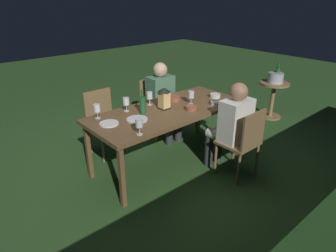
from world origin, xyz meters
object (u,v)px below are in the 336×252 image
Objects in this scene: chair_side_left_b at (104,119)px; person_in_cream at (231,124)px; wine_glass_e at (149,96)px; ice_bucket at (276,77)px; side_table at (273,94)px; person_in_green at (163,98)px; chair_side_right_a at (243,141)px; green_bottle_on_table at (143,105)px; chair_side_left_a at (155,104)px; wine_glass_b at (126,102)px; bowl_olives at (215,96)px; plate_b at (109,123)px; bowl_dip at (174,98)px; wine_glass_d at (139,124)px; plate_a at (137,119)px; dining_table at (168,113)px; bowl_salad at (191,108)px; wine_glass_a at (191,95)px; bowl_bread at (215,103)px; lantern_centerpiece at (164,97)px; wine_glass_c at (97,109)px.

person_in_cream is at bearing 122.00° from chair_side_left_b.
ice_bucket reaches higher than wine_glass_e.
person_in_green is at bearing -17.89° from side_table.
green_bottle_on_table is at bearing -49.50° from chair_side_right_a.
wine_glass_b is (0.87, 0.54, 0.39)m from chair_side_left_a.
bowl_olives is at bearing 109.33° from chair_side_left_a.
plate_b is 1.05m from bowl_dip.
person_in_green is 0.93m from chair_side_left_b.
wine_glass_d is 0.39m from plate_a.
person_in_green reaches higher than chair_side_right_a.
dining_table is 0.33m from wine_glass_e.
bowl_salad is at bearing 165.99° from plate_a.
dining_table is at bearing -8.90° from wine_glass_a.
wine_glass_d is 0.86m from wine_glass_e.
bowl_olives is at bearing -120.94° from person_in_cream.
dining_table is at bearing 165.50° from green_bottle_on_table.
plate_b is 0.61× the size of ice_bucket.
bowl_olives is at bearing -138.25° from bowl_bread.
wine_glass_d is (0.66, 0.39, -0.03)m from lantern_centerpiece.
person_in_cream reaches higher than chair_side_left_a.
bowl_dip is (0.28, -0.47, 0.01)m from bowl_bread.
dining_table is 9.55× the size of plate_b.
bowl_dip reaches higher than bowl_olives.
green_bottle_on_table reaches higher than ice_bucket.
bowl_olives is at bearing 114.10° from person_in_green.
plate_b is 1.02m from bowl_salad.
plate_a is at bearing 0.17° from ice_bucket.
lantern_centerpiece is at bearing -61.36° from chair_side_right_a.
wine_glass_b reaches higher than bowl_dip.
person_in_cream is at bearing 90.00° from chair_side_left_a.
bowl_olives is at bearing 170.96° from green_bottle_on_table.
plate_a is 1.14× the size of plate_b.
dining_table is 7.52× the size of lantern_centerpiece.
chair_side_left_a is at bearing 180.00° from chair_side_left_b.
chair_side_left_b is 4.17× the size of plate_b.
wine_glass_d reaches higher than bowl_bread.
wine_glass_b is 0.79m from bowl_salad.
bowl_bread is at bearing 138.50° from wine_glass_e.
chair_side_left_a reaches higher than side_table.
bowl_dip is at bearing -5.34° from ice_bucket.
wine_glass_e is 1.18× the size of bowl_olives.
wine_glass_c is (1.24, -1.12, 0.39)m from chair_side_right_a.
wine_glass_c is (1.24, 0.51, 0.39)m from chair_side_left_a.
chair_side_left_a reaches higher than plate_b.
chair_side_right_a is at bearing 21.86° from side_table.
chair_side_left_b is 0.85m from plate_b.
wine_glass_a is at bearing 162.45° from wine_glass_c.
chair_side_left_a is 2.53× the size of ice_bucket.
green_bottle_on_table is 1.22× the size of plate_a.
wine_glass_d is 1.18× the size of bowl_olives.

